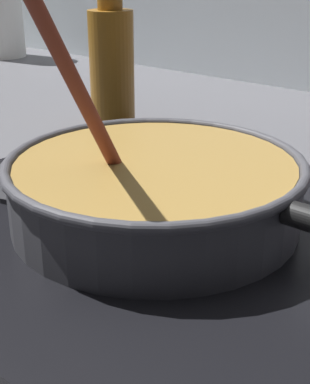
# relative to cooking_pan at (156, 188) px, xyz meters

# --- Properties ---
(ground) EXTENTS (2.40, 1.60, 0.04)m
(ground) POSITION_rel_cooking_pan_xyz_m (-0.06, -0.08, -0.07)
(ground) COLOR #4C4C51
(hob_plate) EXTENTS (0.56, 0.48, 0.01)m
(hob_plate) POSITION_rel_cooking_pan_xyz_m (-0.00, 0.00, -0.04)
(hob_plate) COLOR black
(hob_plate) RESTS_ON ground
(burner_ring) EXTENTS (0.18, 0.18, 0.01)m
(burner_ring) POSITION_rel_cooking_pan_xyz_m (-0.00, 0.00, -0.03)
(burner_ring) COLOR #592D0C
(burner_ring) RESTS_ON hob_plate
(spare_burner) EXTENTS (0.16, 0.16, 0.01)m
(spare_burner) POSITION_rel_cooking_pan_xyz_m (-0.17, 0.00, -0.03)
(spare_burner) COLOR #262628
(spare_burner) RESTS_ON hob_plate
(cooking_pan) EXTENTS (0.45, 0.30, 0.26)m
(cooking_pan) POSITION_rel_cooking_pan_xyz_m (0.00, 0.00, 0.00)
(cooking_pan) COLOR #38383D
(cooking_pan) RESTS_ON hob_plate
(oil_bottle) EXTENTS (0.07, 0.07, 0.23)m
(oil_bottle) POSITION_rel_cooking_pan_xyz_m (-0.30, 0.25, 0.05)
(oil_bottle) COLOR #8C5919
(oil_bottle) RESTS_ON ground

